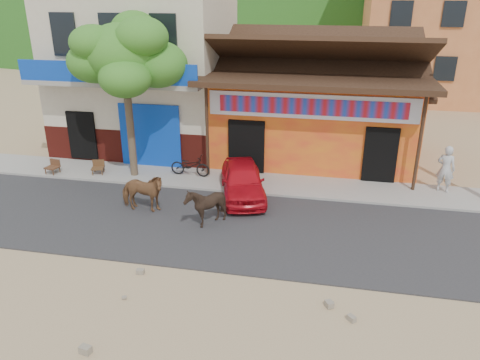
% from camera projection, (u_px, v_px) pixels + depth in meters
% --- Properties ---
extents(ground, '(120.00, 120.00, 0.00)m').
position_uv_depth(ground, '(212.00, 273.00, 12.11)').
color(ground, '#9E825B').
rests_on(ground, ground).
extents(road, '(60.00, 5.00, 0.04)m').
position_uv_depth(road, '(232.00, 227.00, 14.37)').
color(road, '#28282B').
rests_on(road, ground).
extents(sidewalk, '(60.00, 2.00, 0.12)m').
position_uv_depth(sidewalk, '(252.00, 183.00, 17.53)').
color(sidewalk, gray).
rests_on(sidewalk, ground).
extents(dance_club, '(8.00, 6.00, 3.60)m').
position_uv_depth(dance_club, '(314.00, 114.00, 20.13)').
color(dance_club, orange).
rests_on(dance_club, ground).
extents(cafe_building, '(7.00, 6.00, 7.00)m').
position_uv_depth(cafe_building, '(147.00, 69.00, 20.85)').
color(cafe_building, beige).
rests_on(cafe_building, ground).
extents(apartment_front, '(9.00, 9.00, 12.00)m').
position_uv_depth(apartment_front, '(440.00, 2.00, 29.96)').
color(apartment_front, '#CC723F').
rests_on(apartment_front, ground).
extents(tree, '(3.00, 3.00, 6.00)m').
position_uv_depth(tree, '(128.00, 98.00, 17.02)').
color(tree, '#2D721E').
rests_on(tree, sidewalk).
extents(cow_tan, '(1.57, 0.74, 1.32)m').
position_uv_depth(cow_tan, '(142.00, 192.00, 15.14)').
color(cow_tan, brown).
rests_on(cow_tan, road).
extents(cow_dark, '(1.30, 1.19, 1.30)m').
position_uv_depth(cow_dark, '(206.00, 206.00, 14.23)').
color(cow_dark, black).
rests_on(cow_dark, road).
extents(red_car, '(2.33, 3.79, 1.21)m').
position_uv_depth(red_car, '(243.00, 180.00, 16.24)').
color(red_car, red).
rests_on(red_car, road).
extents(scooter, '(1.58, 0.61, 0.82)m').
position_uv_depth(scooter, '(190.00, 165.00, 17.93)').
color(scooter, black).
rests_on(scooter, sidewalk).
extents(pedestrian, '(0.72, 0.60, 1.69)m').
position_uv_depth(pedestrian, '(446.00, 169.00, 16.37)').
color(pedestrian, silver).
rests_on(pedestrian, sidewalk).
extents(cafe_chair_left, '(0.55, 0.55, 0.96)m').
position_uv_depth(cafe_chair_left, '(97.00, 162.00, 18.07)').
color(cafe_chair_left, '#52351B').
rests_on(cafe_chair_left, sidewalk).
extents(cafe_chair_right, '(0.53, 0.53, 0.98)m').
position_uv_depth(cafe_chair_right, '(51.00, 161.00, 18.11)').
color(cafe_chair_right, '#452317').
rests_on(cafe_chair_right, sidewalk).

